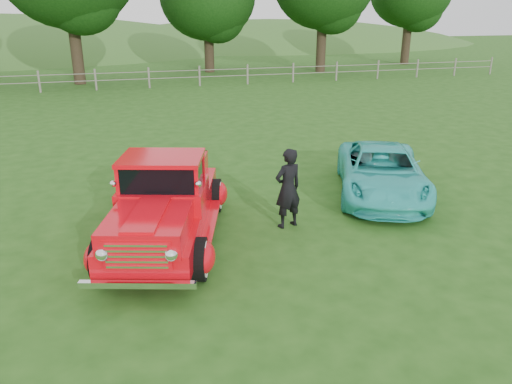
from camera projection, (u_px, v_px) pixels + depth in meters
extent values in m
plane|color=#204A13|center=(249.00, 250.00, 9.60)|extent=(140.00, 140.00, 0.00)
ellipsoid|color=#346324|center=(268.00, 70.00, 72.07)|extent=(72.00, 52.00, 14.00)
cube|color=slate|center=(149.00, 79.00, 29.25)|extent=(48.00, 0.04, 0.04)
cube|color=slate|center=(149.00, 72.00, 29.11)|extent=(48.00, 0.04, 0.04)
cylinder|color=black|center=(76.00, 44.00, 30.26)|extent=(0.70, 0.70, 4.84)
cylinder|color=black|center=(209.00, 46.00, 36.41)|extent=(0.70, 0.70, 3.74)
cylinder|color=black|center=(321.00, 41.00, 36.59)|extent=(0.70, 0.70, 4.40)
cylinder|color=black|center=(407.00, 38.00, 41.70)|extent=(0.70, 0.70, 4.18)
cylinder|color=black|center=(102.00, 259.00, 8.47)|extent=(0.45, 0.80, 0.76)
cylinder|color=black|center=(199.00, 259.00, 8.45)|extent=(0.45, 0.80, 0.76)
cylinder|color=black|center=(143.00, 195.00, 11.38)|extent=(0.45, 0.80, 0.76)
cylinder|color=black|center=(215.00, 195.00, 11.36)|extent=(0.45, 0.80, 0.76)
cube|color=red|center=(166.00, 213.00, 9.85)|extent=(2.83, 4.86, 0.44)
ellipsoid|color=red|center=(97.00, 256.00, 8.46)|extent=(0.62, 0.84, 0.54)
ellipsoid|color=red|center=(203.00, 257.00, 8.44)|extent=(0.62, 0.84, 0.54)
ellipsoid|color=red|center=(140.00, 193.00, 11.37)|extent=(0.62, 0.84, 0.54)
ellipsoid|color=red|center=(218.00, 194.00, 11.35)|extent=(0.62, 0.84, 0.54)
cube|color=red|center=(148.00, 227.00, 8.26)|extent=(1.74, 1.92, 0.42)
cube|color=red|center=(164.00, 195.00, 9.61)|extent=(1.92, 1.76, 0.44)
cube|color=black|center=(162.00, 172.00, 9.45)|extent=(1.71, 1.49, 0.50)
cube|color=red|center=(162.00, 158.00, 9.36)|extent=(1.81, 1.61, 0.08)
cube|color=red|center=(176.00, 174.00, 10.99)|extent=(1.69, 2.21, 0.45)
cube|color=white|center=(137.00, 256.00, 7.54)|extent=(1.05, 0.41, 0.50)
cube|color=white|center=(138.00, 285.00, 7.59)|extent=(1.76, 0.62, 0.10)
cube|color=white|center=(185.00, 181.00, 12.18)|extent=(1.67, 0.59, 0.10)
imported|color=#31C4BC|center=(382.00, 172.00, 12.27)|extent=(3.55, 4.78, 1.21)
imported|color=black|center=(288.00, 188.00, 10.38)|extent=(0.71, 0.56, 1.72)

